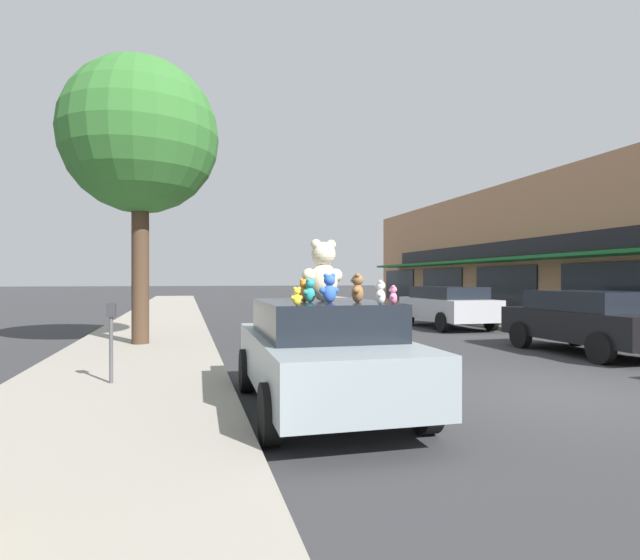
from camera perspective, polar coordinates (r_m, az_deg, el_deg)
ground_plane at (r=8.79m, az=26.07°, el=-11.75°), size 260.00×260.00×0.00m
sidewalk_near at (r=6.79m, az=-24.31°, el=-14.68°), size 3.53×90.00×0.15m
plush_art_car at (r=6.97m, az=0.20°, el=-8.13°), size 2.10×4.32×1.50m
teddy_bear_giant at (r=6.91m, az=0.38°, el=0.98°), size 0.65×0.43×0.85m
teddy_bear_white at (r=6.10m, az=6.91°, el=-1.42°), size 0.17×0.22×0.30m
teddy_bear_orange at (r=6.67m, az=-1.82°, el=-1.21°), size 0.24×0.18×0.32m
teddy_bear_teal at (r=6.54m, az=-1.16°, el=-1.23°), size 0.23×0.20×0.32m
teddy_bear_blue at (r=6.44m, az=1.08°, el=-0.98°), size 0.29×0.19×0.38m
teddy_bear_yellow at (r=5.78m, az=-2.65°, el=-1.89°), size 0.16×0.12×0.22m
teddy_bear_pink at (r=6.16m, az=8.36°, el=-1.70°), size 0.14×0.17×0.23m
teddy_bear_brown at (r=6.51m, az=4.29°, el=-0.95°), size 0.21×0.29×0.39m
parked_car_far_center at (r=13.67m, az=28.18°, el=-4.01°), size 1.95×4.20×1.52m
parked_car_far_right at (r=19.04m, az=14.35°, el=-2.78°), size 2.09×4.28×1.53m
street_tree at (r=14.10m, az=-19.86°, el=15.08°), size 3.96×3.96×7.33m
parking_meter at (r=8.65m, az=-22.76°, el=-5.53°), size 0.14×0.10×1.27m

